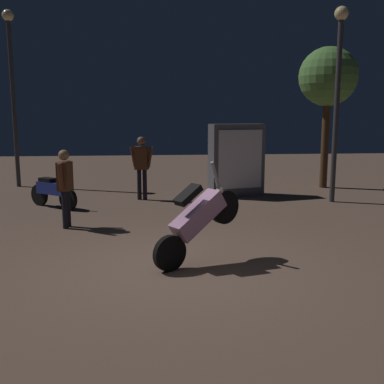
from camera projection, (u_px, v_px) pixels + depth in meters
ground_plane at (178, 267)px, 7.13m from camera, size 40.00×40.00×0.00m
motorcycle_pink_foreground at (198, 219)px, 7.16m from camera, size 1.46×0.97×1.63m
motorcycle_blue_parked_left at (53, 191)px, 11.60m from camera, size 1.35×1.12×1.11m
person_rider_beside at (65, 182)px, 9.46m from camera, size 0.30×0.67×1.65m
person_bystander_far at (142, 162)px, 12.59m from camera, size 0.67×0.33×1.77m
streetlamp_near at (338, 81)px, 11.93m from camera, size 0.36×0.36×5.11m
streetlamp_far at (12, 78)px, 14.52m from camera, size 0.36×0.36×5.61m
tree_left_bg at (328, 78)px, 14.34m from camera, size 1.85×1.85×4.48m
kiosk_billboard at (237, 160)px, 13.25m from camera, size 1.67×0.85×2.10m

